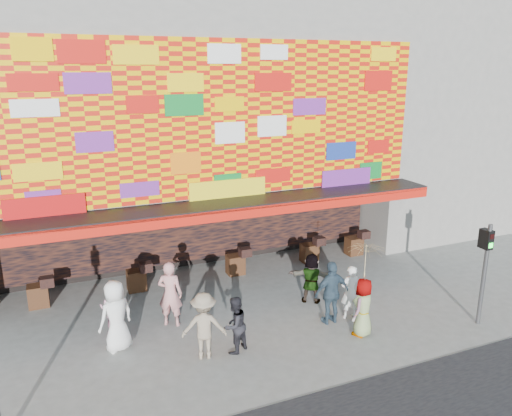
% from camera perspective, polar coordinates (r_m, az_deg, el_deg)
% --- Properties ---
extents(ground, '(90.00, 90.00, 0.00)m').
position_cam_1_polar(ground, '(13.93, 0.56, -15.05)').
color(ground, slate).
rests_on(ground, ground).
extents(shop_building, '(15.20, 9.40, 10.00)m').
position_cam_1_polar(shop_building, '(19.82, -8.99, 10.07)').
color(shop_building, gray).
rests_on(shop_building, ground).
extents(neighbor_right, '(11.00, 8.00, 12.00)m').
position_cam_1_polar(neighbor_right, '(26.02, 20.71, 12.28)').
color(neighbor_right, gray).
rests_on(neighbor_right, ground).
extents(signal_right, '(0.22, 0.20, 3.00)m').
position_cam_1_polar(signal_right, '(15.43, 24.76, -5.76)').
color(signal_right, '#59595B').
rests_on(signal_right, ground).
extents(ped_a, '(1.10, 0.94, 1.92)m').
position_cam_1_polar(ped_a, '(13.65, -15.70, -11.79)').
color(ped_a, white).
rests_on(ped_a, ground).
extents(ped_b, '(0.84, 0.75, 1.93)m').
position_cam_1_polar(ped_b, '(14.52, -9.78, -9.64)').
color(ped_b, tan).
rests_on(ped_b, ground).
extents(ped_c, '(0.92, 0.86, 1.52)m').
position_cam_1_polar(ped_c, '(13.16, -2.45, -13.22)').
color(ped_c, black).
rests_on(ped_c, ground).
extents(ped_d, '(1.28, 0.96, 1.76)m').
position_cam_1_polar(ped_d, '(12.94, -5.96, -13.24)').
color(ped_d, gray).
rests_on(ped_d, ground).
extents(ped_e, '(1.12, 0.49, 1.88)m').
position_cam_1_polar(ped_e, '(14.61, 8.64, -9.53)').
color(ped_e, '#314556').
rests_on(ped_e, ground).
extents(ped_f, '(1.49, 1.23, 1.60)m').
position_cam_1_polar(ped_f, '(15.81, 6.34, -7.96)').
color(ped_f, gray).
rests_on(ped_f, ground).
extents(ped_g, '(0.96, 0.86, 1.65)m').
position_cam_1_polar(ped_g, '(14.19, 12.15, -11.02)').
color(ped_g, gray).
rests_on(ped_g, ground).
extents(ped_h, '(0.63, 0.44, 1.63)m').
position_cam_1_polar(ped_h, '(15.03, 10.70, -9.41)').
color(ped_h, white).
rests_on(ped_h, ground).
extents(ped_i, '(0.92, 0.84, 1.54)m').
position_cam_1_polar(ped_i, '(14.50, -16.02, -10.94)').
color(ped_i, '#F29CBD').
rests_on(ped_i, ground).
extents(parasol, '(1.29, 1.30, 1.91)m').
position_cam_1_polar(parasol, '(13.64, 12.48, -5.93)').
color(parasol, beige).
rests_on(parasol, ground).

